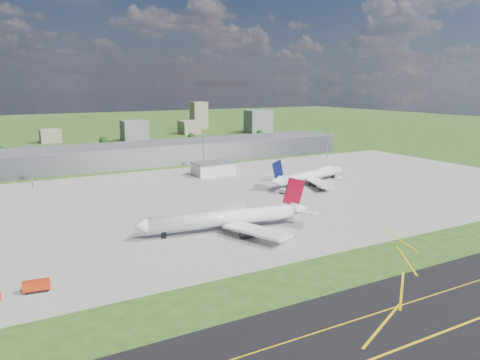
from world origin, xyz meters
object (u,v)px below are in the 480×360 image
airliner_blue_quad (311,175)px  van_white_far (339,178)px  tug_yellow (198,219)px  airliner_red_twin (229,218)px  fire_truck (37,286)px  van_white_near (284,192)px

airliner_blue_quad → van_white_far: (22.19, -0.43, -3.87)m
tug_yellow → van_white_far: van_white_far is taller
airliner_red_twin → fire_truck: size_ratio=9.60×
fire_truck → van_white_near: 149.59m
airliner_blue_quad → van_white_far: bearing=-14.1°
tug_yellow → van_white_near: (63.16, 24.94, 0.42)m
fire_truck → van_white_near: (133.67, 67.15, -0.30)m
fire_truck → tug_yellow: fire_truck is taller
airliner_blue_quad → van_white_far: airliner_blue_quad is taller
airliner_red_twin → airliner_blue_quad: size_ratio=1.12×
airliner_red_twin → fire_truck: 79.90m
fire_truck → tug_yellow: bearing=38.2°
airliner_red_twin → van_white_far: 125.11m
airliner_red_twin → tug_yellow: size_ratio=18.81×
van_white_near → van_white_far: (52.82, 15.35, -0.30)m
airliner_blue_quad → fire_truck: airliner_blue_quad is taller
airliner_blue_quad → airliner_red_twin: bearing=-158.9°
airliner_blue_quad → fire_truck: 184.07m
van_white_far → airliner_red_twin: bearing=173.9°
fire_truck → tug_yellow: size_ratio=1.96×
fire_truck → airliner_red_twin: bearing=24.3°
airliner_blue_quad → van_white_near: airliner_blue_quad is taller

